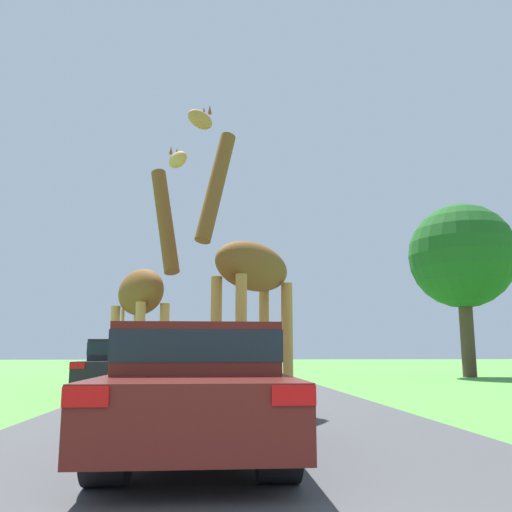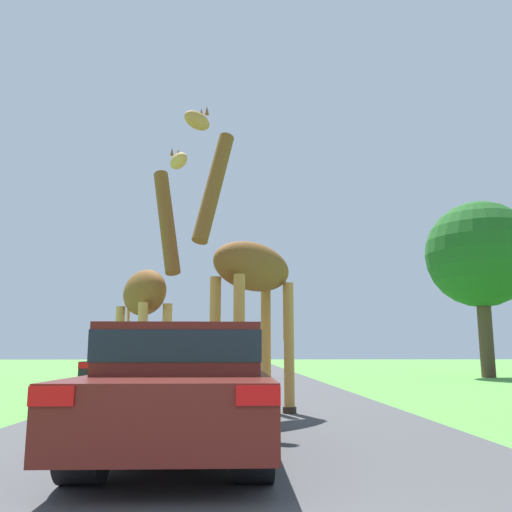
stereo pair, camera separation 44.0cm
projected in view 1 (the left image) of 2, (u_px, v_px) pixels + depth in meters
The scene contains 8 objects.
road at pixel (217, 372), 30.66m from camera, with size 6.69×120.00×0.00m.
giraffe_near_road at pixel (249, 275), 9.84m from camera, with size 2.18×2.50×5.29m.
giraffe_companion at pixel (143, 294), 10.97m from camera, with size 1.76×2.40×5.06m.
car_lead_maroon at pixel (199, 384), 6.02m from camera, with size 1.81×4.38×1.40m.
car_queue_right at pixel (228, 362), 23.07m from camera, with size 1.83×4.69×1.27m.
car_queue_left at pixel (127, 364), 15.12m from camera, with size 1.97×4.74×1.45m.
car_far_ahead at pixel (173, 359), 27.42m from camera, with size 1.87×3.94×1.41m.
tree_centre_back at pixel (462, 257), 25.13m from camera, with size 4.84×4.84×7.94m.
Camera 1 is at (-0.31, -1.41, 1.11)m, focal length 38.00 mm.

